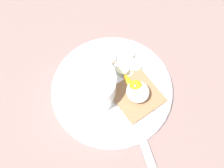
{
  "coord_description": "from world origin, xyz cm",
  "views": [
    {
      "loc": [
        -18.5,
        12.44,
        52.11
      ],
      "look_at": [
        0.0,
        0.0,
        5.0
      ],
      "focal_mm": 40.0,
      "sensor_mm": 36.0,
      "label": 1
    }
  ],
  "objects": [
    {
      "name": "banana_slice_right",
      "position": [
        6.12,
        -3.38,
        3.69
      ],
      "size": [
        3.11,
        2.98,
        1.56
      ],
      "color": "#F4EAC4",
      "rests_on": "plate"
    },
    {
      "name": "banana_slice_left",
      "position": [
        2.17,
        -4.45,
        3.74
      ],
      "size": [
        4.53,
        4.48,
        1.77
      ],
      "color": "beige",
      "rests_on": "plate"
    },
    {
      "name": "ground_plane",
      "position": [
        0.0,
        0.0,
        1.0
      ],
      "size": [
        120.0,
        120.0,
        2.0
      ],
      "primitive_type": "cube",
      "color": "#725B56",
      "rests_on": "ground"
    },
    {
      "name": "banana_slice_back",
      "position": [
        1.57,
        -6.9,
        3.61
      ],
      "size": [
        4.52,
        4.53,
        1.3
      ],
      "color": "beige",
      "rests_on": "plate"
    },
    {
      "name": "plate",
      "position": [
        0.0,
        0.0,
        2.8
      ],
      "size": [
        26.25,
        26.25,
        1.6
      ],
      "color": "white",
      "rests_on": "ground_plane"
    },
    {
      "name": "banana_slice_front",
      "position": [
        4.74,
        -7.6,
        3.66
      ],
      "size": [
        3.21,
        3.34,
        1.57
      ],
      "color": "#F1E6BE",
      "rests_on": "plate"
    },
    {
      "name": "poached_egg",
      "position": [
        -4.44,
        -3.17,
        5.94
      ],
      "size": [
        7.74,
        4.61,
        4.0
      ],
      "color": "white",
      "rests_on": "toast_slice"
    },
    {
      "name": "oatmeal_bowl",
      "position": [
        1.87,
        4.64,
        6.39
      ],
      "size": [
        11.67,
        11.67,
        6.96
      ],
      "color": "white",
      "rests_on": "plate"
    },
    {
      "name": "toast_slice",
      "position": [
        -4.67,
        -3.15,
        3.61
      ],
      "size": [
        9.22,
        9.22,
        1.07
      ],
      "color": "#866141",
      "rests_on": "plate"
    }
  ]
}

